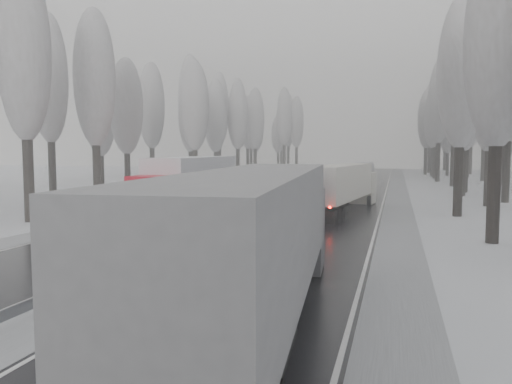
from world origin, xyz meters
The scene contains 56 objects.
ground centered at (0.00, 0.00, 0.00)m, with size 260.00×260.00×0.00m, color white.
carriageway_right centered at (5.25, 30.00, 0.01)m, with size 7.50×200.00×0.03m, color black.
carriageway_left centered at (-5.25, 30.00, 0.01)m, with size 7.50×200.00×0.03m, color black.
median_slush centered at (0.00, 30.00, 0.02)m, with size 3.00×200.00×0.04m, color #ACB0B5.
shoulder_right centered at (10.20, 30.00, 0.02)m, with size 2.40×200.00×0.04m, color #ACB0B5.
shoulder_left centered at (-10.20, 30.00, 0.02)m, with size 2.40×200.00×0.04m, color #ACB0B5.
median_guardrail centered at (0.00, 29.99, 0.60)m, with size 0.12×200.00×0.76m.
tree_16 centered at (15.04, 15.67, 10.67)m, with size 3.60×3.60×16.53m.
tree_18 centered at (14.51, 27.03, 10.70)m, with size 3.60×3.60×16.58m.
tree_20 centered at (17.90, 35.17, 10.14)m, with size 3.60×3.60×15.71m.
tree_21 centered at (20.12, 39.17, 12.00)m, with size 3.60×3.60×18.62m.
tree_22 centered at (17.02, 45.60, 10.24)m, with size 3.60×3.60×15.86m.
tree_24 centered at (17.90, 51.02, 13.19)m, with size 3.60×3.60×20.49m.
tree_26 centered at (17.56, 61.27, 12.10)m, with size 3.60×3.60×18.78m.
tree_27 centered at (24.72, 65.27, 11.36)m, with size 3.60×3.60×17.62m.
tree_28 centered at (16.34, 71.95, 12.64)m, with size 3.60×3.60×19.62m.
tree_29 centered at (23.71, 75.95, 11.67)m, with size 3.60×3.60×18.11m.
tree_30 centered at (16.56, 81.70, 11.52)m, with size 3.60×3.60×17.86m.
tree_31 centered at (22.48, 85.70, 11.97)m, with size 3.60×3.60×18.58m.
tree_32 centered at (16.63, 89.21, 11.18)m, with size 3.60×3.60×17.33m.
tree_33 centered at (19.77, 93.21, 9.26)m, with size 3.60×3.60×14.33m.
tree_34 centered at (15.73, 96.32, 11.37)m, with size 3.60×3.60×17.63m.
tree_35 centered at (24.94, 100.32, 11.77)m, with size 3.60×3.60×18.25m.
tree_36 centered at (17.04, 106.16, 13.02)m, with size 3.60×3.60×20.23m.
tree_37 centered at (24.02, 110.16, 10.56)m, with size 3.60×3.60×16.37m.
tree_38 centered at (18.73, 116.73, 11.59)m, with size 3.60×3.60×17.97m.
tree_39 centered at (21.55, 120.73, 10.45)m, with size 3.60×3.60×16.19m.
tree_56 centered at (-14.71, 15.70, 11.68)m, with size 3.60×3.60×18.12m.
tree_58 centered at (-15.13, 24.57, 11.10)m, with size 3.60×3.60×17.21m.
tree_59 centered at (-22.80, 28.57, 11.87)m, with size 3.60×3.60×18.41m.
tree_60 centered at (-17.75, 34.20, 9.59)m, with size 3.60×3.60×14.84m.
tree_61 centered at (-23.52, 38.20, 9.02)m, with size 3.60×3.60×13.95m.
tree_62 centered at (-13.94, 43.73, 10.36)m, with size 3.60×3.60×16.04m.
tree_63 centered at (-21.85, 47.73, 10.89)m, with size 3.60×3.60×16.88m.
tree_64 centered at (-18.26, 52.71, 9.96)m, with size 3.60×3.60×15.42m.
tree_65 centered at (-20.05, 56.71, 12.55)m, with size 3.60×3.60×19.48m.
tree_66 centered at (-18.16, 62.35, 9.84)m, with size 3.60×3.60×15.23m.
tree_67 centered at (-19.54, 66.35, 11.03)m, with size 3.60×3.60×17.09m.
tree_68 centered at (-16.58, 69.11, 10.75)m, with size 3.60×3.60×16.65m.
tree_69 centered at (-21.42, 73.11, 12.46)m, with size 3.60×3.60×19.35m.
tree_70 centered at (-16.33, 79.19, 11.03)m, with size 3.60×3.60×17.09m.
tree_71 centered at (-21.09, 83.19, 12.63)m, with size 3.60×3.60×19.61m.
tree_72 centered at (-18.93, 88.54, 9.76)m, with size 3.60×3.60×15.11m.
tree_73 centered at (-21.82, 92.54, 11.11)m, with size 3.60×3.60×17.22m.
tree_74 centered at (-15.07, 99.33, 12.67)m, with size 3.60×3.60×19.68m.
tree_75 centered at (-24.20, 103.33, 11.99)m, with size 3.60×3.60×18.60m.
tree_76 centered at (-14.05, 108.72, 11.95)m, with size 3.60×3.60×18.55m.
tree_77 centered at (-19.66, 112.72, 9.26)m, with size 3.60×3.60×14.32m.
tree_78 centered at (-17.56, 115.31, 12.59)m, with size 3.60×3.60×19.55m.
tree_79 centered at (-20.33, 119.31, 11.01)m, with size 3.60×3.60×17.07m.
truck_grey_tarp centered at (6.41, -0.15, 2.60)m, with size 4.25×17.52×4.46m.
truck_blue_box centered at (4.08, 22.36, 2.14)m, with size 2.61×14.33×3.66m.
truck_cream_box centered at (5.98, 26.99, 2.26)m, with size 4.37×15.23×3.87m.
box_truck_distant centered at (3.91, 88.79, 1.39)m, with size 3.23×7.56×2.73m.
truck_red_white centered at (-4.75, 20.98, 2.63)m, with size 4.09×17.71×4.51m.
truck_red_red centered at (-8.21, 26.37, 2.17)m, with size 3.81×14.59×3.71m.
Camera 1 is at (9.99, -13.39, 4.97)m, focal length 35.00 mm.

